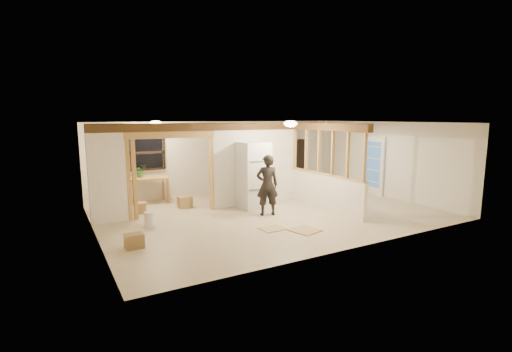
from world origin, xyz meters
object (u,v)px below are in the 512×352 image
work_table (147,190)px  bookshelf (292,163)px  refrigerator (254,175)px  shop_vac (112,200)px  woman (267,185)px

work_table → bookshelf: 5.61m
refrigerator → bookshelf: size_ratio=1.07×
refrigerator → work_table: 3.41m
work_table → shop_vac: size_ratio=1.89×
refrigerator → woman: (-0.08, -0.91, -0.14)m
bookshelf → shop_vac: bearing=-173.9°
shop_vac → work_table: bearing=27.1°
bookshelf → work_table: bearing=-178.4°
woman → work_table: bearing=-33.0°
refrigerator → work_table: bearing=140.9°
work_table → shop_vac: work_table is taller
work_table → bookshelf: bookshelf is taller
woman → shop_vac: woman is taller
refrigerator → shop_vac: bearing=157.0°
woman → refrigerator: bearing=-77.9°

